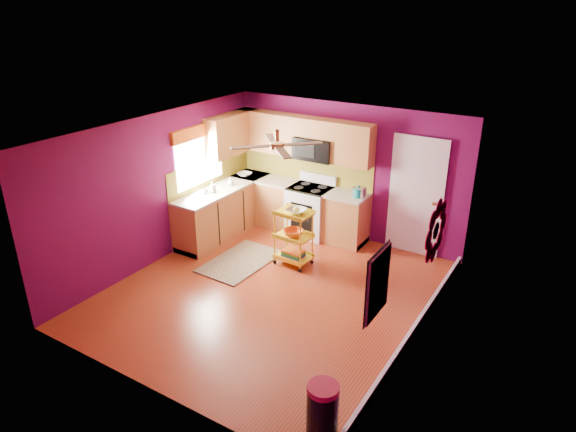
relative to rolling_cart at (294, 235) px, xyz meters
The scene contains 18 objects.
ground 1.13m from the rolling_cart, 79.21° to the right, with size 5.00×5.00×0.00m, color maroon.
room_envelope 1.47m from the rolling_cart, 77.69° to the right, with size 4.54×5.04×2.52m.
lower_cabinets 1.44m from the rolling_cart, 143.94° to the left, with size 2.81×2.31×0.94m.
electric_range 1.26m from the rolling_cart, 106.90° to the left, with size 0.76×0.66×1.13m.
upper_cabinetry 2.03m from the rolling_cart, 131.36° to the left, with size 2.80×2.30×1.26m.
left_window 2.36m from the rolling_cart, behind, with size 0.08×1.35×1.08m.
panel_door 2.20m from the rolling_cart, 44.25° to the left, with size 0.95×0.11×2.15m.
right_wall_art 2.89m from the rolling_cart, 28.50° to the right, with size 0.04×2.74×1.04m.
ceiling_fan 1.92m from the rolling_cart, 76.51° to the right, with size 1.01×1.01×0.26m.
shag_rug 1.06m from the rolling_cart, 151.80° to the right, with size 0.87×1.43×0.02m, color black.
rolling_cart is the anchor object (origin of this frame).
trash_can 3.72m from the rolling_cart, 54.28° to the right, with size 0.41×0.41×0.63m.
teal_kettle 1.44m from the rolling_cart, 64.38° to the left, with size 0.18×0.18×0.21m.
toaster 1.45m from the rolling_cart, 64.65° to the left, with size 0.22×0.15×0.18m, color beige.
soap_bottle_a 1.82m from the rolling_cart, behind, with size 0.09×0.09×0.21m, color #EA3F72.
soap_bottle_b 1.84m from the rolling_cart, 163.42° to the left, with size 0.12×0.12×0.15m, color white.
counter_dish 2.15m from the rolling_cart, 148.66° to the left, with size 0.26×0.26×0.06m, color white.
counter_cup 1.87m from the rolling_cart, behind, with size 0.12×0.12×0.09m, color white.
Camera 1 is at (3.80, -5.64, 4.19)m, focal length 32.00 mm.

